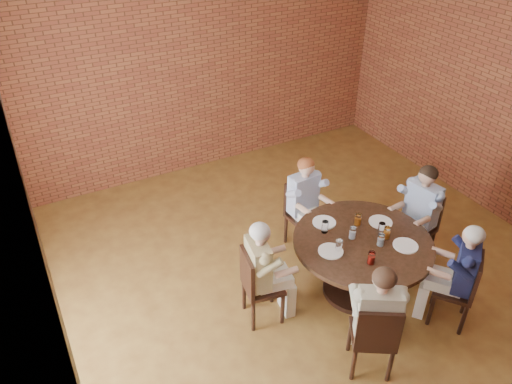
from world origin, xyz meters
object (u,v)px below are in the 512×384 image
chair_b (301,211)px  chair_e (462,287)px  dining_table (361,256)px  diner_b (305,205)px  chair_c (256,284)px  diner_e (457,276)px  diner_a (417,215)px  chair_d (374,337)px  diner_d (375,319)px  diner_c (263,273)px  chair_a (419,222)px  smartphone (407,241)px

chair_b → chair_e: size_ratio=1.00×
chair_b → dining_table: bearing=-90.0°
chair_b → diner_b: 0.15m
dining_table → chair_c: chair_c is taller
diner_b → chair_c: diner_b is taller
chair_b → diner_e: 1.96m
diner_b → diner_e: bearing=-73.4°
diner_a → diner_b: (-1.03, 0.81, -0.02)m
diner_a → chair_b: size_ratio=1.44×
dining_table → chair_e: size_ratio=1.68×
dining_table → chair_d: size_ratio=1.65×
chair_d → diner_d: 0.16m
diner_c → diner_d: size_ratio=0.98×
chair_a → chair_d: 1.93m
diner_b → chair_c: 1.36m
diner_c → smartphone: bearing=-96.2°
diner_d → diner_e: (1.11, 0.07, -0.02)m
chair_a → diner_b: 1.37m
diner_c → chair_e: bearing=-110.5°
chair_a → diner_b: size_ratio=0.73×
chair_a → smartphone: 0.81m
chair_c → chair_e: size_ratio=1.00×
chair_b → chair_c: same height
diner_b → diner_d: bearing=-107.8°
chair_a → chair_d: chair_a is taller
dining_table → chair_b: size_ratio=1.67×
dining_table → chair_b: (-0.08, 1.06, -0.04)m
diner_b → diner_c: bearing=-146.4°
chair_a → diner_d: bearing=-66.6°
dining_table → diner_a: diner_a is taller
diner_b → diner_d: size_ratio=0.98×
chair_c → diner_d: diner_d is taller
diner_a → chair_d: bearing=-64.7°
chair_c → diner_d: (0.66, -1.05, 0.15)m
chair_c → diner_d: bearing=-138.0°
chair_e → smartphone: size_ratio=6.80×
diner_d → diner_b: bearing=-72.1°
diner_a → chair_c: 2.14m
diner_a → diner_e: 1.01m
chair_d → chair_c: bearing=-29.5°
diner_d → chair_e: (1.16, 0.02, -0.15)m
chair_b → diner_e: diner_e is taller
chair_b → chair_d: bearing=-107.8°
diner_c → diner_a: bearing=-80.7°
chair_a → chair_d: (-1.59, -1.10, -0.00)m
chair_a → chair_e: size_ratio=1.02×
diner_b → smartphone: bearing=-73.4°
chair_d → dining_table: bearing=-90.0°
diner_d → diner_c: bearing=-29.0°
chair_d → diner_e: bearing=-141.9°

